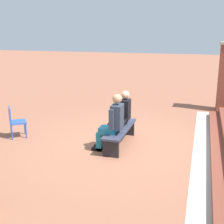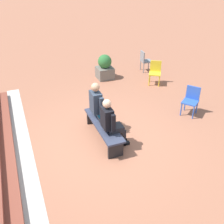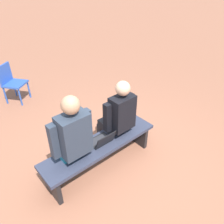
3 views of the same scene
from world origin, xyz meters
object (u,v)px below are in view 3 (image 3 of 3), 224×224
at_px(person_student, 117,117).
at_px(plastic_chair_far_left, 11,81).
at_px(bench, 101,148).
at_px(person_adult, 70,138).
at_px(laptop, 102,140).

relative_size(person_student, plastic_chair_far_left, 1.57).
relative_size(bench, person_student, 1.37).
distance_m(person_student, person_adult, 0.80).
distance_m(laptop, plastic_chair_far_left, 2.86).
xyz_separation_m(bench, laptop, (-0.02, 0.01, 0.15)).
bearing_deg(plastic_chair_far_left, laptop, 95.06).
height_order(person_student, person_adult, person_adult).
relative_size(person_adult, plastic_chair_far_left, 1.65).
relative_size(bench, plastic_chair_far_left, 2.14).
relative_size(person_student, person_adult, 0.95).
bearing_deg(plastic_chair_far_left, person_student, 102.32).
bearing_deg(person_student, plastic_chair_far_left, -77.68).
bearing_deg(laptop, bench, -29.73).
relative_size(laptop, plastic_chair_far_left, 0.38).
distance_m(bench, person_student, 0.52).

